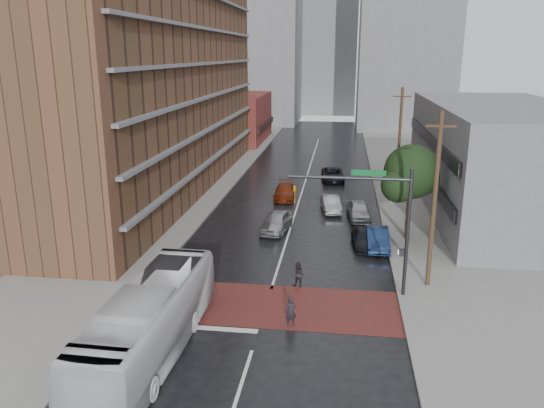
% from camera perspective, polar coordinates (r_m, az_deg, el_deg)
% --- Properties ---
extents(ground, '(160.00, 160.00, 0.00)m').
position_cam_1_polar(ground, '(28.18, -0.77, -11.29)').
color(ground, black).
rests_on(ground, ground).
extents(crosswalk, '(14.00, 5.00, 0.02)m').
position_cam_1_polar(crosswalk, '(28.62, -0.62, -10.82)').
color(crosswalk, maroon).
rests_on(crosswalk, ground).
extents(sidewalk_west, '(9.00, 90.00, 0.15)m').
position_cam_1_polar(sidewalk_west, '(53.61, -9.08, 1.88)').
color(sidewalk_west, gray).
rests_on(sidewalk_west, ground).
extents(sidewalk_east, '(9.00, 90.00, 0.15)m').
position_cam_1_polar(sidewalk_east, '(52.00, 16.01, 1.02)').
color(sidewalk_east, gray).
rests_on(sidewalk_east, ground).
extents(apartment_block, '(10.00, 44.00, 28.00)m').
position_cam_1_polar(apartment_block, '(51.92, -12.86, 16.76)').
color(apartment_block, brown).
rests_on(apartment_block, ground).
extents(storefront_west, '(8.00, 16.00, 7.00)m').
position_cam_1_polar(storefront_west, '(80.89, -3.66, 9.21)').
color(storefront_west, maroon).
rests_on(storefront_west, ground).
extents(building_east, '(11.00, 26.00, 9.00)m').
position_cam_1_polar(building_east, '(47.34, 23.26, 4.41)').
color(building_east, slate).
rests_on(building_east, ground).
extents(distant_tower_west, '(18.00, 16.00, 32.00)m').
position_cam_1_polar(distant_tower_west, '(104.35, -2.25, 17.61)').
color(distant_tower_west, slate).
rests_on(distant_tower_west, ground).
extents(distant_tower_east, '(16.00, 14.00, 36.00)m').
position_cam_1_polar(distant_tower_east, '(97.48, 14.44, 18.45)').
color(distant_tower_east, slate).
rests_on(distant_tower_east, ground).
extents(distant_tower_center, '(12.00, 10.00, 24.00)m').
position_cam_1_polar(distant_tower_center, '(119.85, 6.08, 15.40)').
color(distant_tower_center, slate).
rests_on(distant_tower_center, ground).
extents(street_tree, '(4.20, 4.10, 6.90)m').
position_cam_1_polar(street_tree, '(38.03, 14.75, 3.00)').
color(street_tree, '#332319').
rests_on(street_tree, ground).
extents(signal_mast, '(6.50, 0.30, 7.20)m').
position_cam_1_polar(signal_mast, '(28.57, 11.63, -1.01)').
color(signal_mast, '#2D2D33').
rests_on(signal_mast, ground).
extents(utility_pole_near, '(1.60, 0.26, 10.00)m').
position_cam_1_polar(utility_pole_near, '(30.25, 17.07, 0.36)').
color(utility_pole_near, '#473321').
rests_on(utility_pole_near, ground).
extents(utility_pole_far, '(1.60, 0.26, 10.00)m').
position_cam_1_polar(utility_pole_far, '(49.67, 13.52, 6.50)').
color(utility_pole_far, '#473321').
rests_on(utility_pole_far, ground).
extents(transit_bus, '(2.97, 11.65, 3.23)m').
position_cam_1_polar(transit_bus, '(24.22, -13.01, -12.26)').
color(transit_bus, silver).
rests_on(transit_bus, ground).
extents(pedestrian_a, '(0.63, 0.51, 1.52)m').
position_cam_1_polar(pedestrian_a, '(26.35, 2.06, -11.50)').
color(pedestrian_a, black).
rests_on(pedestrian_a, ground).
extents(pedestrian_b, '(0.89, 0.80, 1.50)m').
position_cam_1_polar(pedestrian_b, '(30.41, 2.86, -7.63)').
color(pedestrian_b, '#262126').
rests_on(pedestrian_b, ground).
extents(car_travel_a, '(2.40, 4.56, 1.48)m').
position_cam_1_polar(car_travel_a, '(39.68, 0.50, -1.91)').
color(car_travel_a, '#AAABB1').
rests_on(car_travel_a, ground).
extents(car_travel_b, '(2.03, 4.17, 1.32)m').
position_cam_1_polar(car_travel_b, '(44.89, 6.35, 0.01)').
color(car_travel_b, '#AAADB2').
rests_on(car_travel_b, ground).
extents(car_travel_c, '(1.96, 4.55, 1.30)m').
position_cam_1_polar(car_travel_c, '(48.69, 1.39, 1.35)').
color(car_travel_c, maroon).
rests_on(car_travel_c, ground).
extents(suv_travel, '(2.62, 5.00, 1.34)m').
position_cam_1_polar(suv_travel, '(55.83, 6.57, 3.17)').
color(suv_travel, black).
rests_on(suv_travel, ground).
extents(car_parked_near, '(1.56, 4.25, 1.39)m').
position_cam_1_polar(car_parked_near, '(36.96, 11.25, -3.66)').
color(car_parked_near, '#16274E').
rests_on(car_parked_near, ground).
extents(car_parked_mid, '(2.02, 4.18, 1.17)m').
position_cam_1_polar(car_parked_mid, '(37.15, 9.95, -3.67)').
color(car_parked_mid, black).
rests_on(car_parked_mid, ground).
extents(car_parked_far, '(2.13, 4.38, 1.44)m').
position_cam_1_polar(car_parked_far, '(43.14, 9.31, -0.68)').
color(car_parked_far, '#A1A5A9').
rests_on(car_parked_far, ground).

